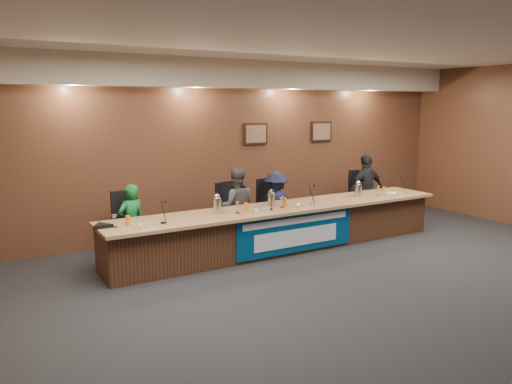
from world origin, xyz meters
TOP-DOWN VIEW (x-y plane):
  - floor at (0.00, 0.00)m, footprint 10.00×10.00m
  - ceiling at (0.00, 0.00)m, footprint 10.00×8.00m
  - wall_back at (0.00, 4.00)m, footprint 10.00×0.04m
  - soffit at (0.00, 3.75)m, footprint 10.00×0.50m
  - dais_body at (0.00, 2.40)m, footprint 6.00×0.80m
  - dais_top at (0.00, 2.35)m, footprint 6.10×0.95m
  - banner at (0.00, 1.99)m, footprint 2.20×0.02m
  - banner_text_upper at (0.00, 1.97)m, footprint 2.00×0.01m
  - banner_text_lower at (0.00, 1.97)m, footprint 1.60×0.01m
  - wall_photo_left at (0.40, 3.97)m, footprint 0.52×0.04m
  - wall_photo_right at (2.00, 3.97)m, footprint 0.52×0.04m
  - panelist_a at (-2.38, 3.03)m, footprint 0.50×0.39m
  - panelist_b at (-0.54, 3.03)m, footprint 0.80×0.72m
  - panelist_c at (0.28, 3.03)m, footprint 0.82×0.50m
  - panelist_d at (2.44, 3.03)m, footprint 0.84×0.35m
  - office_chair_a at (-2.38, 3.13)m, footprint 0.50×0.50m
  - office_chair_b at (-0.54, 3.13)m, footprint 0.61×0.61m
  - office_chair_c at (0.28, 3.13)m, footprint 0.53×0.53m
  - office_chair_d at (2.44, 3.13)m, footprint 0.59×0.59m
  - nameplate_a at (-2.39, 2.12)m, footprint 0.24×0.08m
  - microphone_a at (-2.16, 2.21)m, footprint 0.07×0.07m
  - juice_glass_a at (-2.63, 2.31)m, footprint 0.06×0.06m
  - water_glass_a at (-2.81, 2.32)m, footprint 0.08×0.08m
  - nameplate_b at (-0.54, 2.13)m, footprint 0.24×0.08m
  - microphone_b at (-0.36, 2.23)m, footprint 0.07×0.07m
  - juice_glass_b at (-0.77, 2.28)m, footprint 0.06×0.06m
  - water_glass_b at (-0.93, 2.26)m, footprint 0.08×0.08m
  - nameplate_c at (0.27, 2.13)m, footprint 0.24×0.08m
  - microphone_c at (0.49, 2.28)m, footprint 0.07×0.07m
  - juice_glass_c at (-0.01, 2.32)m, footprint 0.06×0.06m
  - water_glass_c at (-0.09, 2.27)m, footprint 0.08×0.08m
  - nameplate_d at (2.43, 2.11)m, footprint 0.24×0.08m
  - microphone_d at (2.59, 2.23)m, footprint 0.07×0.07m
  - juice_glass_d at (2.18, 2.29)m, footprint 0.06×0.06m
  - water_glass_d at (2.03, 2.28)m, footprint 0.08×0.08m
  - carafe_left at (-1.22, 2.40)m, footprint 0.13×0.13m
  - carafe_mid at (-0.21, 2.43)m, footprint 0.13×0.13m
  - carafe_right at (1.64, 2.38)m, footprint 0.13×0.13m
  - speakerphone at (-2.97, 2.41)m, footprint 0.32×0.32m
  - paper_stack at (2.46, 2.29)m, footprint 0.26×0.33m

SIDE VIEW (x-z plane):
  - floor at x=0.00m, z-range 0.00..0.00m
  - banner_text_lower at x=0.00m, z-range 0.16..0.44m
  - dais_body at x=0.00m, z-range 0.00..0.70m
  - banner at x=0.00m, z-range 0.05..0.71m
  - office_chair_a at x=-2.38m, z-range 0.44..0.52m
  - office_chair_b at x=-0.54m, z-range 0.44..0.52m
  - office_chair_c at x=0.28m, z-range 0.44..0.52m
  - office_chair_d at x=2.44m, z-range 0.44..0.52m
  - banner_text_upper at x=0.00m, z-range 0.53..0.63m
  - panelist_a at x=-2.38m, z-range 0.00..1.22m
  - panelist_c at x=0.28m, z-range 0.00..1.23m
  - panelist_b at x=-0.54m, z-range 0.00..1.36m
  - panelist_d at x=2.44m, z-range 0.00..1.43m
  - dais_top at x=0.00m, z-range 0.70..0.75m
  - paper_stack at x=2.46m, z-range 0.75..0.76m
  - microphone_a at x=-2.16m, z-range 0.75..0.77m
  - microphone_b at x=-0.36m, z-range 0.75..0.77m
  - microphone_c at x=0.49m, z-range 0.75..0.77m
  - microphone_d at x=2.59m, z-range 0.75..0.77m
  - speakerphone at x=-2.97m, z-range 0.75..0.80m
  - nameplate_a at x=-2.39m, z-range 0.74..0.85m
  - nameplate_b at x=-0.54m, z-range 0.74..0.85m
  - nameplate_c at x=0.27m, z-range 0.74..0.85m
  - nameplate_d at x=2.43m, z-range 0.74..0.85m
  - juice_glass_a at x=-2.63m, z-range 0.75..0.90m
  - juice_glass_b at x=-0.77m, z-range 0.75..0.90m
  - juice_glass_c at x=-0.01m, z-range 0.75..0.90m
  - juice_glass_d at x=2.18m, z-range 0.75..0.90m
  - water_glass_a at x=-2.81m, z-range 0.75..0.93m
  - water_glass_b at x=-0.93m, z-range 0.75..0.93m
  - water_glass_c at x=-0.09m, z-range 0.75..0.93m
  - water_glass_d at x=2.03m, z-range 0.75..0.93m
  - carafe_right at x=1.64m, z-range 0.75..0.97m
  - carafe_mid at x=-0.21m, z-range 0.75..0.98m
  - carafe_left at x=-1.22m, z-range 0.75..1.00m
  - wall_back at x=0.00m, z-range 0.00..3.20m
  - wall_photo_left at x=0.40m, z-range 1.64..2.06m
  - wall_photo_right at x=2.00m, z-range 1.64..2.06m
  - soffit at x=0.00m, z-range 2.70..3.20m
  - ceiling at x=0.00m, z-range 3.18..3.22m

